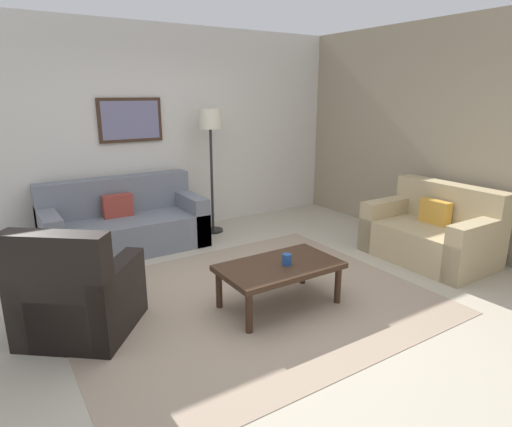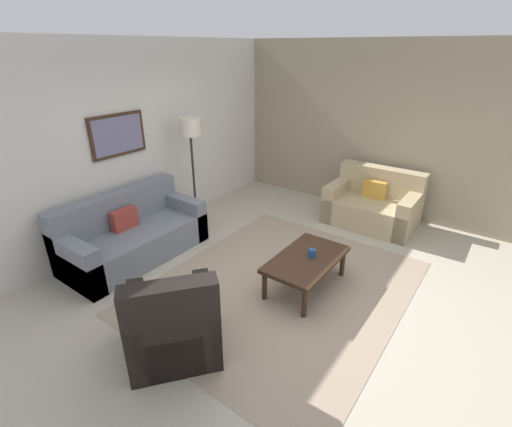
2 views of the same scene
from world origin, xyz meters
name	(u,v)px [view 2 (image 2 of 2)]	position (x,y,z in m)	size (l,w,h in m)	color
ground_plane	(280,287)	(0.00, 0.00, 0.00)	(8.00, 8.00, 0.00)	#B2A893
rear_partition	(131,143)	(0.00, 2.60, 1.40)	(6.00, 0.12, 2.80)	silver
stone_feature_panel	(380,130)	(3.00, 0.00, 1.40)	(0.12, 5.20, 2.80)	gray
area_rug	(280,287)	(0.00, 0.00, 0.00)	(3.27, 2.73, 0.01)	gray
couch_main	(131,235)	(-0.56, 2.10, 0.30)	(1.92, 0.90, 0.88)	slate
couch_loveseat	(374,205)	(2.44, -0.24, 0.30)	(0.91, 1.38, 0.88)	tan
armchair_leather	(173,328)	(-1.48, 0.23, 0.31)	(1.13, 1.13, 0.95)	black
coffee_table	(306,261)	(0.19, -0.23, 0.36)	(1.10, 0.64, 0.41)	#382316
cup	(312,253)	(0.23, -0.28, 0.46)	(0.08, 0.08, 0.10)	#1E478C
lamp_standing	(191,138)	(0.70, 2.09, 1.41)	(0.32, 0.32, 1.71)	black
framed_artwork	(118,135)	(-0.24, 2.51, 1.57)	(0.83, 0.04, 0.56)	#382316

